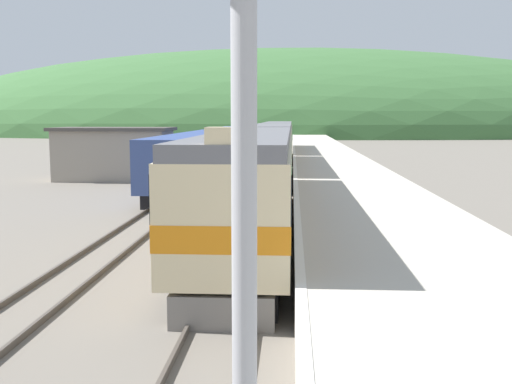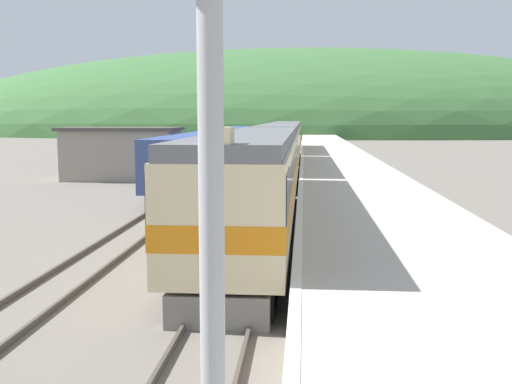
% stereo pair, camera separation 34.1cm
% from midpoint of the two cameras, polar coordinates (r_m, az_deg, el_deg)
% --- Properties ---
extents(track_main, '(1.52, 180.00, 0.16)m').
position_cam_midpoint_polar(track_main, '(70.29, 2.09, 3.51)').
color(track_main, '#4C443D').
rests_on(track_main, ground).
extents(track_siding, '(1.52, 180.00, 0.16)m').
position_cam_midpoint_polar(track_siding, '(70.57, -1.80, 3.52)').
color(track_siding, '#4C443D').
rests_on(track_siding, ground).
extents(platform, '(6.48, 140.00, 1.07)m').
position_cam_midpoint_polar(platform, '(50.39, 7.04, 2.51)').
color(platform, '#BCB5A5').
rests_on(platform, ground).
extents(distant_hills, '(215.92, 97.16, 45.16)m').
position_cam_midpoint_polar(distant_hills, '(166.30, 2.89, 5.61)').
color(distant_hills, '#3D6B38').
rests_on(distant_hills, ground).
extents(station_shed, '(8.44, 4.58, 3.82)m').
position_cam_midpoint_polar(station_shed, '(44.81, -13.56, 3.59)').
color(station_shed, gray).
rests_on(station_shed, ground).
extents(express_train_lead_car, '(3.00, 21.35, 4.38)m').
position_cam_midpoint_polar(express_train_lead_car, '(22.87, -0.75, 1.17)').
color(express_train_lead_car, black).
rests_on(express_train_lead_car, ground).
extents(carriage_second, '(2.99, 19.41, 4.02)m').
position_cam_midpoint_polar(carriage_second, '(44.27, 1.29, 4.07)').
color(carriage_second, black).
rests_on(carriage_second, ground).
extents(carriage_third, '(2.99, 19.41, 4.02)m').
position_cam_midpoint_polar(carriage_third, '(64.53, 1.98, 5.05)').
color(carriage_third, black).
rests_on(carriage_third, ground).
extents(siding_train, '(2.90, 40.86, 3.49)m').
position_cam_midpoint_polar(siding_train, '(49.03, -4.12, 3.92)').
color(siding_train, black).
rests_on(siding_train, ground).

